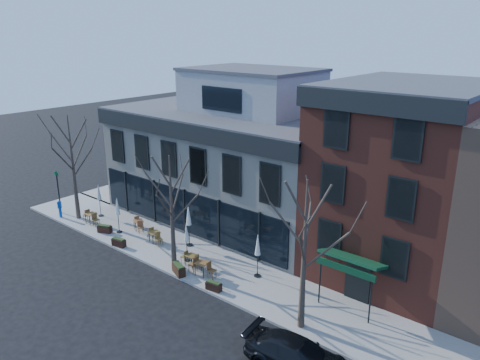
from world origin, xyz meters
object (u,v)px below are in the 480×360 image
Objects in this scene: cafe_set_0 at (91,217)px; umbrella_0 at (99,194)px; parked_sedan at (297,356)px; call_box at (60,208)px.

umbrella_0 reaches higher than cafe_set_0.
cafe_set_0 is 0.72× the size of umbrella_0.
parked_sedan is 3.40× the size of call_box.
call_box is 3.19m from umbrella_0.
umbrella_0 is at bearing 70.91° from parked_sedan.
call_box is at bearing 77.16° from parked_sedan.
call_box is 2.99m from cafe_set_0.
parked_sedan is at bearing -12.23° from umbrella_0.
umbrella_0 reaches higher than call_box.
call_box is at bearing -163.95° from cafe_set_0.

